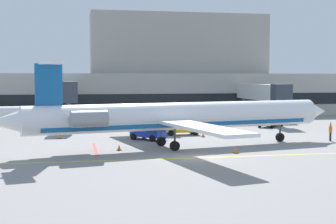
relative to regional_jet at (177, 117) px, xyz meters
name	(u,v)px	position (x,y,z in m)	size (l,w,h in m)	color
ground	(194,158)	(0.23, -5.97, -3.05)	(120.00, 120.00, 0.11)	gray
terminal_building	(146,80)	(2.97, 40.61, 3.29)	(79.46, 12.76, 18.06)	#ADA89E
jet_bridge_west	(69,91)	(-10.31, 24.18, 1.81)	(2.40, 18.25, 6.19)	silver
jet_bridge_east	(262,93)	(18.23, 24.42, 1.42)	(2.40, 17.79, 5.79)	silver
regional_jet	(177,117)	(0.00, 0.00, 0.00)	(34.62, 26.99, 8.00)	white
baggage_tug	(178,127)	(2.31, 10.14, -2.04)	(4.13, 2.02, 2.09)	#E5B20C
pushback_tractor	(272,119)	(16.90, 17.18, -2.02)	(4.30, 4.19, 2.13)	silver
belt_loader	(151,130)	(-1.49, 6.11, -1.96)	(3.85, 3.96, 2.31)	#19389E
fuel_tank	(15,114)	(-17.92, 27.41, -1.56)	(7.01, 2.30, 2.58)	white
marshaller	(330,132)	(16.97, 1.82, -1.99)	(0.37, 0.81, 1.98)	#191E33
safety_cone_alpha	(119,148)	(-5.56, -0.53, -2.75)	(0.47, 0.47, 0.55)	orange
safety_cone_bravo	(59,136)	(-11.22, 9.27, -2.75)	(0.47, 0.47, 0.55)	orange
safety_cone_charlie	(236,150)	(4.47, -4.26, -2.75)	(0.47, 0.47, 0.55)	orange
safety_cone_delta	(203,135)	(4.68, 7.77, -2.75)	(0.47, 0.47, 0.55)	orange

